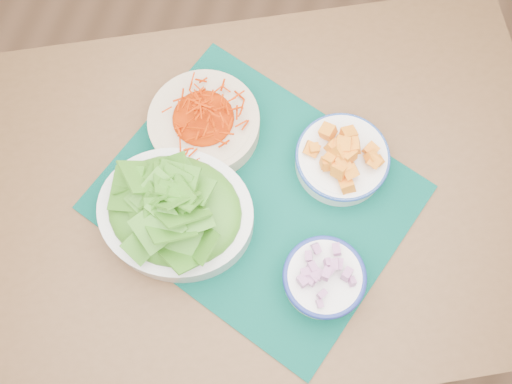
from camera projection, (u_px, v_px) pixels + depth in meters
ground at (360, 304)px, 1.79m from camera, size 4.00×4.00×0.00m
table at (256, 209)px, 1.21m from camera, size 1.41×1.22×0.75m
placemat at (256, 197)px, 1.11m from camera, size 0.67×0.61×0.00m
carrot_bowl at (204, 122)px, 1.11m from camera, size 0.26×0.26×0.08m
squash_bowl at (343, 156)px, 1.09m from camera, size 0.23×0.23×0.10m
lettuce_bowl at (175, 211)px, 1.04m from camera, size 0.31×0.27×0.12m
onion_bowl at (324, 277)px, 1.02m from camera, size 0.17×0.17×0.08m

